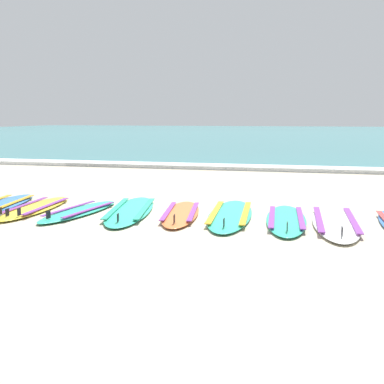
{
  "coord_description": "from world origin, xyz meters",
  "views": [
    {
      "loc": [
        2.19,
        -7.25,
        1.5
      ],
      "look_at": [
        0.2,
        0.66,
        0.25
      ],
      "focal_mm": 46.25,
      "sensor_mm": 36.0,
      "label": 1
    }
  ],
  "objects": [
    {
      "name": "surfboard_2",
      "position": [
        -2.19,
        -0.24,
        0.04
      ],
      "size": [
        0.71,
        2.22,
        0.18
      ],
      "color": "yellow",
      "rests_on": "ground"
    },
    {
      "name": "ground_plane",
      "position": [
        0.0,
        0.0,
        0.0
      ],
      "size": [
        80.0,
        80.0,
        0.0
      ],
      "primitive_type": "plane",
      "color": "#B7AD93"
    },
    {
      "name": "surfboard_6",
      "position": [
        0.97,
        -0.03,
        0.04
      ],
      "size": [
        0.85,
        2.59,
        0.18
      ],
      "color": "#2DB793",
      "rests_on": "ground"
    },
    {
      "name": "wave_foam_strip",
      "position": [
        0.0,
        6.78,
        0.06
      ],
      "size": [
        80.0,
        0.86,
        0.11
      ],
      "primitive_type": "cube",
      "color": "white",
      "rests_on": "ground"
    },
    {
      "name": "surfboard_1",
      "position": [
        -2.89,
        -0.18,
        0.04
      ],
      "size": [
        0.95,
        2.4,
        0.18
      ],
      "color": "#3875CC",
      "rests_on": "ground"
    },
    {
      "name": "surfboard_8",
      "position": [
        2.49,
        -0.17,
        0.04
      ],
      "size": [
        0.74,
        2.56,
        0.18
      ],
      "color": "white",
      "rests_on": "ground"
    },
    {
      "name": "surfboard_7",
      "position": [
        1.81,
        -0.17,
        0.04
      ],
      "size": [
        0.73,
        2.29,
        0.18
      ],
      "color": "#2DB793",
      "rests_on": "ground"
    },
    {
      "name": "surfboard_4",
      "position": [
        -0.61,
        -0.08,
        0.04
      ],
      "size": [
        1.13,
        2.63,
        0.18
      ],
      "color": "#2DB793",
      "rests_on": "ground"
    },
    {
      "name": "sea",
      "position": [
        0.0,
        36.35,
        0.05
      ],
      "size": [
        80.0,
        60.0,
        0.1
      ],
      "primitive_type": "cube",
      "color": "teal",
      "rests_on": "ground"
    },
    {
      "name": "surfboard_3",
      "position": [
        -1.36,
        -0.34,
        0.04
      ],
      "size": [
        0.73,
        2.03,
        0.18
      ],
      "color": "#2DB793",
      "rests_on": "ground"
    },
    {
      "name": "surfboard_5",
      "position": [
        0.22,
        -0.12,
        0.04
      ],
      "size": [
        0.87,
        2.18,
        0.18
      ],
      "color": "orange",
      "rests_on": "ground"
    }
  ]
}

